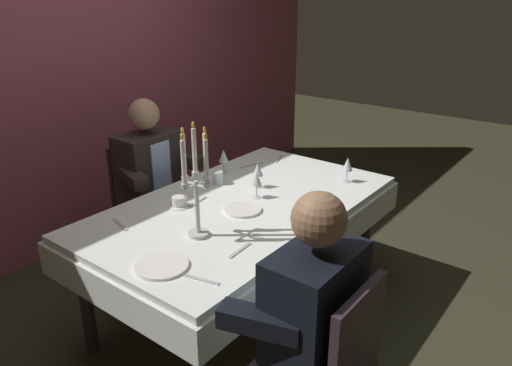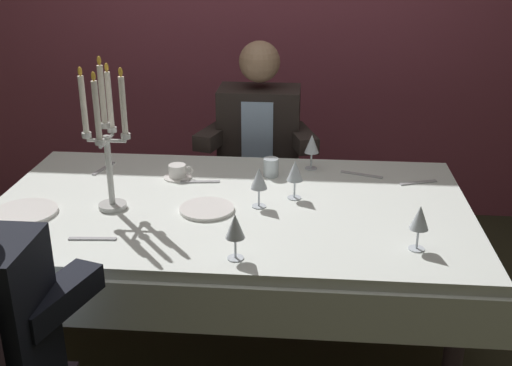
{
  "view_description": "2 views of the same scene",
  "coord_description": "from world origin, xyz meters",
  "px_view_note": "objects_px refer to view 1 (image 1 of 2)",
  "views": [
    {
      "loc": [
        -2.02,
        -1.67,
        1.91
      ],
      "look_at": [
        0.11,
        -0.02,
        0.84
      ],
      "focal_mm": 34.08,
      "sensor_mm": 36.0,
      "label": 1
    },
    {
      "loc": [
        0.3,
        -2.28,
        1.77
      ],
      "look_at": [
        0.1,
        -0.02,
        0.84
      ],
      "focal_mm": 44.17,
      "sensor_mm": 36.0,
      "label": 2
    }
  ],
  "objects_px": {
    "wine_glass_1": "(257,180)",
    "seated_diner_0": "(315,311)",
    "coffee_cup_0": "(179,202)",
    "seated_diner_1": "(148,170)",
    "dinner_plate_1": "(243,210)",
    "water_tumbler_0": "(218,178)",
    "dining_table": "(242,221)",
    "candelabra": "(196,184)",
    "dinner_plate_0": "(162,265)",
    "wine_glass_4": "(348,165)",
    "wine_glass_2": "(314,200)",
    "wine_glass_3": "(258,170)",
    "wine_glass_0": "(224,157)"
  },
  "relations": [
    {
      "from": "water_tumbler_0",
      "to": "coffee_cup_0",
      "type": "height_order",
      "value": "water_tumbler_0"
    },
    {
      "from": "wine_glass_3",
      "to": "seated_diner_0",
      "type": "relative_size",
      "value": 0.13
    },
    {
      "from": "candelabra",
      "to": "seated_diner_0",
      "type": "relative_size",
      "value": 0.48
    },
    {
      "from": "wine_glass_0",
      "to": "wine_glass_3",
      "type": "relative_size",
      "value": 1.0
    },
    {
      "from": "dining_table",
      "to": "candelabra",
      "type": "xyz_separation_m",
      "value": [
        -0.46,
        -0.09,
        0.4
      ]
    },
    {
      "from": "water_tumbler_0",
      "to": "seated_diner_1",
      "type": "distance_m",
      "value": 0.58
    },
    {
      "from": "dinner_plate_0",
      "to": "coffee_cup_0",
      "type": "relative_size",
      "value": 1.88
    },
    {
      "from": "candelabra",
      "to": "wine_glass_3",
      "type": "xyz_separation_m",
      "value": [
        0.71,
        0.16,
        -0.17
      ]
    },
    {
      "from": "dining_table",
      "to": "seated_diner_1",
      "type": "xyz_separation_m",
      "value": [
        0.04,
        0.89,
        0.11
      ]
    },
    {
      "from": "candelabra",
      "to": "water_tumbler_0",
      "type": "bearing_deg",
      "value": 33.8
    },
    {
      "from": "dinner_plate_1",
      "to": "wine_glass_1",
      "type": "bearing_deg",
      "value": 15.6
    },
    {
      "from": "dinner_plate_1",
      "to": "water_tumbler_0",
      "type": "relative_size",
      "value": 2.6
    },
    {
      "from": "candelabra",
      "to": "wine_glass_1",
      "type": "height_order",
      "value": "candelabra"
    },
    {
      "from": "dinner_plate_0",
      "to": "wine_glass_2",
      "type": "bearing_deg",
      "value": -18.34
    },
    {
      "from": "dining_table",
      "to": "dinner_plate_0",
      "type": "bearing_deg",
      "value": -168.04
    },
    {
      "from": "dinner_plate_1",
      "to": "wine_glass_4",
      "type": "bearing_deg",
      "value": -18.16
    },
    {
      "from": "wine_glass_1",
      "to": "wine_glass_2",
      "type": "relative_size",
      "value": 1.0
    },
    {
      "from": "wine_glass_3",
      "to": "dinner_plate_1",
      "type": "bearing_deg",
      "value": -155.76
    },
    {
      "from": "wine_glass_3",
      "to": "seated_diner_1",
      "type": "xyz_separation_m",
      "value": [
        -0.21,
        0.81,
        -0.12
      ]
    },
    {
      "from": "wine_glass_1",
      "to": "seated_diner_1",
      "type": "xyz_separation_m",
      "value": [
        -0.07,
        0.91,
        -0.12
      ]
    },
    {
      "from": "water_tumbler_0",
      "to": "candelabra",
      "type": "bearing_deg",
      "value": -146.2
    },
    {
      "from": "candelabra",
      "to": "seated_diner_0",
      "type": "distance_m",
      "value": 0.87
    },
    {
      "from": "water_tumbler_0",
      "to": "seated_diner_0",
      "type": "height_order",
      "value": "seated_diner_0"
    },
    {
      "from": "wine_glass_1",
      "to": "seated_diner_0",
      "type": "height_order",
      "value": "seated_diner_0"
    },
    {
      "from": "wine_glass_2",
      "to": "water_tumbler_0",
      "type": "relative_size",
      "value": 1.99
    },
    {
      "from": "wine_glass_4",
      "to": "wine_glass_3",
      "type": "bearing_deg",
      "value": 136.92
    },
    {
      "from": "dinner_plate_1",
      "to": "wine_glass_3",
      "type": "xyz_separation_m",
      "value": [
        0.34,
        0.15,
        0.11
      ]
    },
    {
      "from": "dining_table",
      "to": "wine_glass_4",
      "type": "height_order",
      "value": "wine_glass_4"
    },
    {
      "from": "coffee_cup_0",
      "to": "seated_diner_1",
      "type": "relative_size",
      "value": 0.11
    },
    {
      "from": "dinner_plate_1",
      "to": "water_tumbler_0",
      "type": "height_order",
      "value": "water_tumbler_0"
    },
    {
      "from": "seated_diner_0",
      "to": "water_tumbler_0",
      "type": "bearing_deg",
      "value": 57.38
    },
    {
      "from": "water_tumbler_0",
      "to": "coffee_cup_0",
      "type": "bearing_deg",
      "value": -171.84
    },
    {
      "from": "dinner_plate_0",
      "to": "wine_glass_4",
      "type": "height_order",
      "value": "wine_glass_4"
    },
    {
      "from": "wine_glass_2",
      "to": "wine_glass_4",
      "type": "distance_m",
      "value": 0.62
    },
    {
      "from": "dining_table",
      "to": "coffee_cup_0",
      "type": "bearing_deg",
      "value": 135.95
    },
    {
      "from": "wine_glass_2",
      "to": "seated_diner_0",
      "type": "relative_size",
      "value": 0.13
    },
    {
      "from": "dinner_plate_0",
      "to": "wine_glass_2",
      "type": "relative_size",
      "value": 1.51
    },
    {
      "from": "coffee_cup_0",
      "to": "seated_diner_1",
      "type": "xyz_separation_m",
      "value": [
        0.31,
        0.63,
        -0.03
      ]
    },
    {
      "from": "candelabra",
      "to": "wine_glass_0",
      "type": "xyz_separation_m",
      "value": [
        0.77,
        0.5,
        -0.17
      ]
    },
    {
      "from": "seated_diner_0",
      "to": "wine_glass_0",
      "type": "bearing_deg",
      "value": 54.09
    },
    {
      "from": "dining_table",
      "to": "seated_diner_0",
      "type": "xyz_separation_m",
      "value": [
        -0.63,
        -0.89,
        0.11
      ]
    },
    {
      "from": "wine_glass_1",
      "to": "water_tumbler_0",
      "type": "xyz_separation_m",
      "value": [
        0.03,
        0.33,
        -0.07
      ]
    },
    {
      "from": "dinner_plate_0",
      "to": "coffee_cup_0",
      "type": "distance_m",
      "value": 0.66
    },
    {
      "from": "candelabra",
      "to": "wine_glass_1",
      "type": "relative_size",
      "value": 3.65
    },
    {
      "from": "water_tumbler_0",
      "to": "seated_diner_0",
      "type": "relative_size",
      "value": 0.07
    },
    {
      "from": "wine_glass_1",
      "to": "seated_diner_1",
      "type": "bearing_deg",
      "value": 94.53
    },
    {
      "from": "dinner_plate_0",
      "to": "wine_glass_1",
      "type": "bearing_deg",
      "value": 9.18
    },
    {
      "from": "wine_glass_1",
      "to": "seated_diner_0",
      "type": "xyz_separation_m",
      "value": [
        -0.74,
        -0.87,
        -0.12
      ]
    },
    {
      "from": "dining_table",
      "to": "coffee_cup_0",
      "type": "relative_size",
      "value": 14.7
    },
    {
      "from": "dinner_plate_1",
      "to": "seated_diner_1",
      "type": "xyz_separation_m",
      "value": [
        0.13,
        0.96,
        -0.01
      ]
    }
  ]
}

